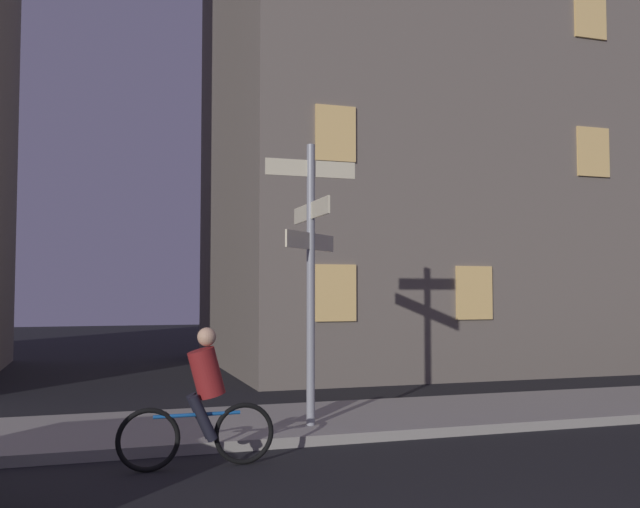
# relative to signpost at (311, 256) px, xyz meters

# --- Properties ---
(sidewalk_kerb) EXTENTS (40.00, 2.69, 0.14)m
(sidewalk_kerb) POSITION_rel_signpost_xyz_m (0.06, 0.62, -2.46)
(sidewalk_kerb) COLOR gray
(sidewalk_kerb) RESTS_ON ground_plane
(signpost) EXTENTS (1.35, 1.67, 4.01)m
(signpost) POSITION_rel_signpost_xyz_m (0.00, 0.00, 0.00)
(signpost) COLOR gray
(signpost) RESTS_ON sidewalk_kerb
(cyclist) EXTENTS (1.82, 0.33, 1.61)m
(cyclist) POSITION_rel_signpost_xyz_m (-1.73, -1.38, -1.78)
(cyclist) COLOR black
(cyclist) RESTS_ON ground_plane
(building_right_block) EXTENTS (13.18, 8.79, 20.00)m
(building_right_block) POSITION_rel_signpost_xyz_m (6.83, 8.80, 7.47)
(building_right_block) COLOR #6B6056
(building_right_block) RESTS_ON ground_plane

